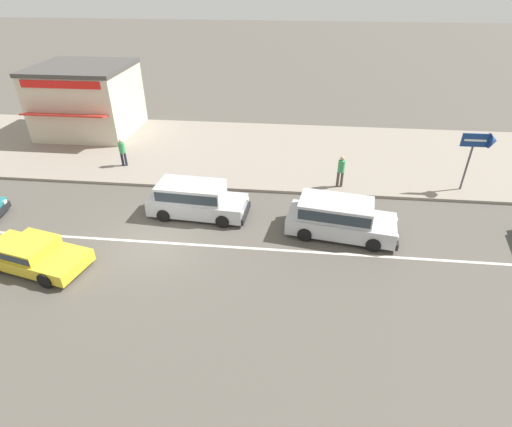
{
  "coord_description": "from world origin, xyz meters",
  "views": [
    {
      "loc": [
        5.51,
        -13.01,
        9.83
      ],
      "look_at": [
        4.0,
        1.43,
        0.8
      ],
      "focal_mm": 28.0,
      "sensor_mm": 36.0,
      "label": 1
    }
  ],
  "objects_px": {
    "arrow_signboard": "(487,143)",
    "pedestrian_mid_kerb": "(122,150)",
    "sedan_yellow_0": "(33,254)",
    "pedestrian_near_clock": "(341,169)",
    "shopfront_corner_warung": "(87,99)",
    "minivan_silver_3": "(339,217)",
    "minivan_silver_5": "(195,198)"
  },
  "relations": [
    {
      "from": "pedestrian_mid_kerb",
      "to": "shopfront_corner_warung",
      "type": "bearing_deg",
      "value": 129.1
    },
    {
      "from": "minivan_silver_3",
      "to": "pedestrian_near_clock",
      "type": "height_order",
      "value": "pedestrian_near_clock"
    },
    {
      "from": "sedan_yellow_0",
      "to": "pedestrian_mid_kerb",
      "type": "distance_m",
      "value": 8.8
    },
    {
      "from": "minivan_silver_5",
      "to": "arrow_signboard",
      "type": "xyz_separation_m",
      "value": [
        13.48,
        3.51,
        1.82
      ]
    },
    {
      "from": "minivan_silver_5",
      "to": "pedestrian_mid_kerb",
      "type": "relative_size",
      "value": 2.94
    },
    {
      "from": "arrow_signboard",
      "to": "shopfront_corner_warung",
      "type": "distance_m",
      "value": 23.83
    },
    {
      "from": "pedestrian_near_clock",
      "to": "shopfront_corner_warung",
      "type": "bearing_deg",
      "value": 157.93
    },
    {
      "from": "minivan_silver_3",
      "to": "pedestrian_mid_kerb",
      "type": "height_order",
      "value": "pedestrian_mid_kerb"
    },
    {
      "from": "shopfront_corner_warung",
      "to": "pedestrian_near_clock",
      "type": "bearing_deg",
      "value": -22.07
    },
    {
      "from": "arrow_signboard",
      "to": "pedestrian_mid_kerb",
      "type": "distance_m",
      "value": 18.77
    },
    {
      "from": "sedan_yellow_0",
      "to": "arrow_signboard",
      "type": "bearing_deg",
      "value": 22.56
    },
    {
      "from": "shopfront_corner_warung",
      "to": "minivan_silver_3",
      "type": "bearing_deg",
      "value": -33.91
    },
    {
      "from": "sedan_yellow_0",
      "to": "pedestrian_mid_kerb",
      "type": "xyz_separation_m",
      "value": [
        0.09,
        8.79,
        0.52
      ]
    },
    {
      "from": "arrow_signboard",
      "to": "minivan_silver_3",
      "type": "bearing_deg",
      "value": -148.1
    },
    {
      "from": "sedan_yellow_0",
      "to": "minivan_silver_5",
      "type": "bearing_deg",
      "value": 39.03
    },
    {
      "from": "minivan_silver_5",
      "to": "pedestrian_near_clock",
      "type": "height_order",
      "value": "pedestrian_near_clock"
    },
    {
      "from": "minivan_silver_3",
      "to": "pedestrian_mid_kerb",
      "type": "distance_m",
      "value": 12.79
    },
    {
      "from": "sedan_yellow_0",
      "to": "pedestrian_near_clock",
      "type": "xyz_separation_m",
      "value": [
        12.06,
        7.48,
        0.59
      ]
    },
    {
      "from": "pedestrian_mid_kerb",
      "to": "minivan_silver_3",
      "type": "bearing_deg",
      "value": -24.95
    },
    {
      "from": "pedestrian_mid_kerb",
      "to": "shopfront_corner_warung",
      "type": "xyz_separation_m",
      "value": [
        -4.3,
        5.29,
        1.26
      ]
    },
    {
      "from": "pedestrian_near_clock",
      "to": "shopfront_corner_warung",
      "type": "distance_m",
      "value": 17.6
    },
    {
      "from": "sedan_yellow_0",
      "to": "pedestrian_near_clock",
      "type": "height_order",
      "value": "pedestrian_near_clock"
    },
    {
      "from": "sedan_yellow_0",
      "to": "arrow_signboard",
      "type": "distance_m",
      "value": 20.44
    },
    {
      "from": "minivan_silver_5",
      "to": "pedestrian_near_clock",
      "type": "xyz_separation_m",
      "value": [
        6.78,
        3.2,
        0.28
      ]
    },
    {
      "from": "pedestrian_mid_kerb",
      "to": "shopfront_corner_warung",
      "type": "distance_m",
      "value": 6.94
    },
    {
      "from": "minivan_silver_5",
      "to": "pedestrian_near_clock",
      "type": "bearing_deg",
      "value": 25.26
    },
    {
      "from": "pedestrian_near_clock",
      "to": "pedestrian_mid_kerb",
      "type": "bearing_deg",
      "value": 173.78
    },
    {
      "from": "arrow_signboard",
      "to": "shopfront_corner_warung",
      "type": "height_order",
      "value": "shopfront_corner_warung"
    },
    {
      "from": "minivan_silver_3",
      "to": "minivan_silver_5",
      "type": "xyz_separation_m",
      "value": [
        -6.4,
        0.9,
        -0.0
      ]
    },
    {
      "from": "sedan_yellow_0",
      "to": "minivan_silver_5",
      "type": "xyz_separation_m",
      "value": [
        5.29,
        4.29,
        0.31
      ]
    },
    {
      "from": "minivan_silver_3",
      "to": "arrow_signboard",
      "type": "relative_size",
      "value": 1.61
    },
    {
      "from": "arrow_signboard",
      "to": "pedestrian_mid_kerb",
      "type": "xyz_separation_m",
      "value": [
        -18.68,
        0.99,
        -1.61
      ]
    }
  ]
}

